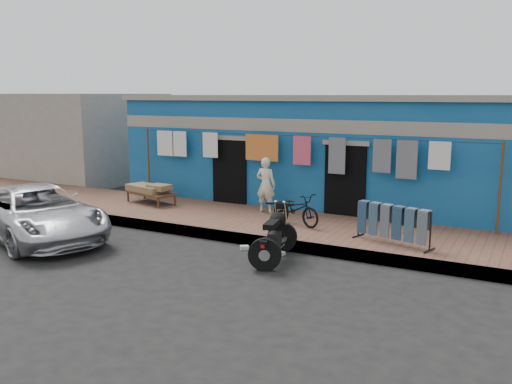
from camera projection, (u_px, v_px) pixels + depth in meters
name	position (u px, v px, depth m)	size (l,w,h in m)	color
ground	(209.00, 263.00, 10.99)	(80.00, 80.00, 0.00)	black
sidewalk	(275.00, 226.00, 13.57)	(28.00, 3.00, 0.25)	brown
curb	(247.00, 239.00, 12.31)	(28.00, 0.10, 0.25)	gray
building	(332.00, 150.00, 16.75)	(12.20, 5.20, 3.36)	#134E89
neighbor_left	(75.00, 136.00, 21.88)	(6.00, 5.00, 3.40)	#9E9384
clothesline	(288.00, 154.00, 14.46)	(10.06, 0.06, 2.10)	brown
car	(37.00, 212.00, 12.72)	(2.09, 4.61, 1.30)	silver
seated_person	(266.00, 185.00, 14.46)	(0.53, 0.36, 1.48)	beige
bicycle	(296.00, 205.00, 13.12)	(0.52, 1.48, 0.96)	black
motorcycle	(274.00, 234.00, 11.07)	(0.94, 1.81, 1.12)	black
charpoy	(151.00, 194.00, 15.75)	(1.79, 1.16, 0.55)	brown
jeans_rack	(393.00, 224.00, 11.44)	(1.81, 0.82, 0.86)	black
litter_a	(244.00, 248.00, 11.96)	(0.18, 0.14, 0.08)	silver
litter_b	(282.00, 253.00, 11.53)	(0.14, 0.10, 0.07)	silver
litter_c	(269.00, 261.00, 10.99)	(0.19, 0.15, 0.08)	silver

